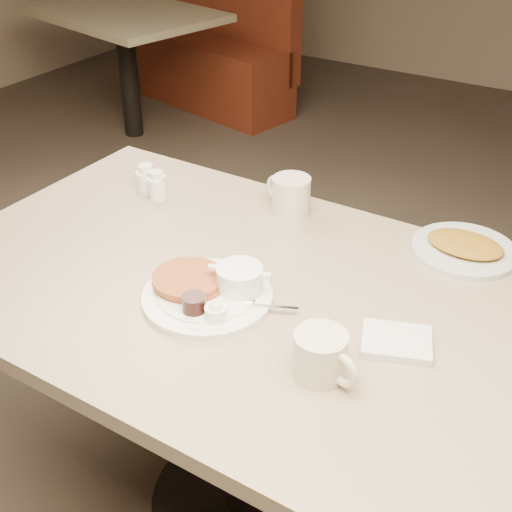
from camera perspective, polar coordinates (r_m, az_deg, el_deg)
The scene contains 9 objects.
diner_table at distance 1.57m, azimuth -0.39°, elevation -7.75°, with size 1.50×0.90×0.75m.
main_plate at distance 1.42m, azimuth -3.90°, elevation -2.85°, with size 0.37×0.35×0.07m.
coffee_mug_near at distance 1.22m, azimuth 5.68°, elevation -8.48°, with size 0.15×0.12×0.09m.
napkin at distance 1.33m, azimuth 11.97°, elevation -7.24°, with size 0.16×0.15×0.02m.
coffee_mug_far at distance 1.73m, azimuth 2.94°, elevation 5.25°, with size 0.15×0.12×0.10m.
creamer_left at distance 1.82m, azimuth -8.51°, elevation 5.95°, with size 0.07×0.06×0.08m.
creamer_right at distance 1.87m, azimuth -9.39°, elevation 6.51°, with size 0.08×0.07×0.08m.
hash_plate at distance 1.65m, azimuth 17.48°, elevation 0.65°, with size 0.26×0.26×0.04m.
booth_back_left at distance 4.56m, azimuth -3.89°, elevation 17.51°, with size 1.36×1.51×1.12m.
Camera 1 is at (0.64, -1.01, 1.59)m, focal length 46.53 mm.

